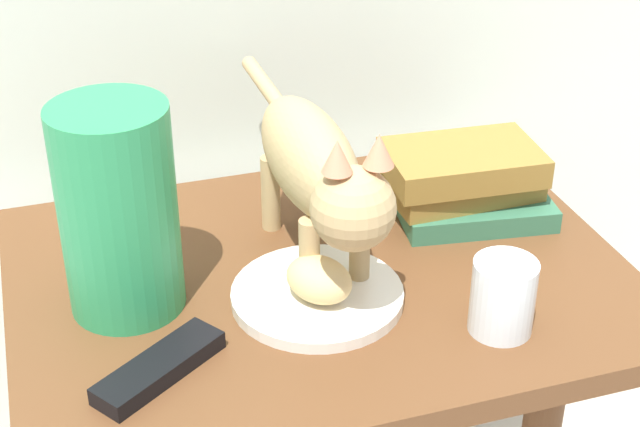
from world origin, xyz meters
name	(u,v)px	position (x,y,z in m)	size (l,w,h in m)	color
side_table	(320,332)	(0.00, 0.00, 0.48)	(0.73, 0.54, 0.57)	brown
plate	(317,295)	(-0.02, -0.06, 0.58)	(0.20, 0.20, 0.01)	silver
bread_roll	(319,279)	(-0.02, -0.07, 0.61)	(0.08, 0.06, 0.05)	#E0BC7A
cat	(319,168)	(0.00, 0.01, 0.70)	(0.09, 0.48, 0.23)	tan
book_stack	(465,182)	(0.22, 0.07, 0.62)	(0.22, 0.15, 0.10)	#336B4C
green_vase	(118,211)	(-0.23, 0.01, 0.69)	(0.13, 0.13, 0.24)	#288C51
candle_jar	(502,300)	(0.15, -0.17, 0.61)	(0.07, 0.07, 0.08)	silver
tv_remote	(159,367)	(-0.21, -0.13, 0.58)	(0.15, 0.04, 0.02)	black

